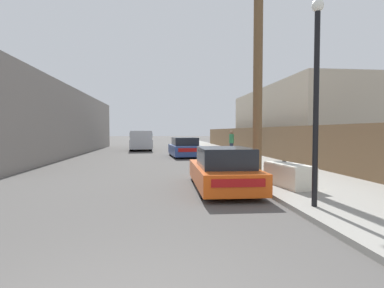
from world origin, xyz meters
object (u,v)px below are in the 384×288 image
at_px(car_parked_mid, 184,148).
at_px(pickup_truck, 141,141).
at_px(parked_sports_car_red, 223,170).
at_px(pedestrian, 232,142).
at_px(street_lamp, 316,87).
at_px(utility_pole, 258,73).
at_px(discarded_fridge, 288,175).

relative_size(car_parked_mid, pickup_truck, 0.74).
bearing_deg(parked_sports_car_red, pedestrian, 76.35).
distance_m(car_parked_mid, pedestrian, 3.46).
bearing_deg(car_parked_mid, street_lamp, -87.73).
distance_m(utility_pole, street_lamp, 5.28).
distance_m(pickup_truck, pedestrian, 10.06).
distance_m(discarded_fridge, utility_pole, 4.47).
xyz_separation_m(utility_pole, pedestrian, (1.36, 9.77, -3.05)).
distance_m(discarded_fridge, street_lamp, 3.38).
relative_size(pickup_truck, utility_pole, 0.74).
relative_size(parked_sports_car_red, street_lamp, 0.94).
height_order(pickup_truck, pedestrian, pedestrian).
height_order(utility_pole, street_lamp, utility_pole).
distance_m(parked_sports_car_red, street_lamp, 3.79).
xyz_separation_m(parked_sports_car_red, utility_pole, (1.87, 2.36, 3.46)).
xyz_separation_m(utility_pole, street_lamp, (-0.39, -5.10, -1.30)).
bearing_deg(car_parked_mid, pickup_truck, 110.55).
height_order(discarded_fridge, utility_pole, utility_pole).
height_order(car_parked_mid, pickup_truck, pickup_truck).
xyz_separation_m(discarded_fridge, car_parked_mid, (-2.17, 12.15, 0.17)).
height_order(pickup_truck, street_lamp, street_lamp).
bearing_deg(pedestrian, utility_pole, -97.94).
bearing_deg(pickup_truck, utility_pole, 103.38).
relative_size(pickup_truck, street_lamp, 1.26).
height_order(parked_sports_car_red, pickup_truck, pickup_truck).
bearing_deg(utility_pole, street_lamp, -94.34).
bearing_deg(pickup_truck, parked_sports_car_red, 96.09).
xyz_separation_m(car_parked_mid, utility_pole, (2.07, -9.49, 3.41)).
bearing_deg(street_lamp, parked_sports_car_red, 118.33).
bearing_deg(parked_sports_car_red, street_lamp, -60.41).
xyz_separation_m(parked_sports_car_red, car_parked_mid, (-0.20, 11.85, 0.04)).
distance_m(utility_pole, pedestrian, 10.33).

